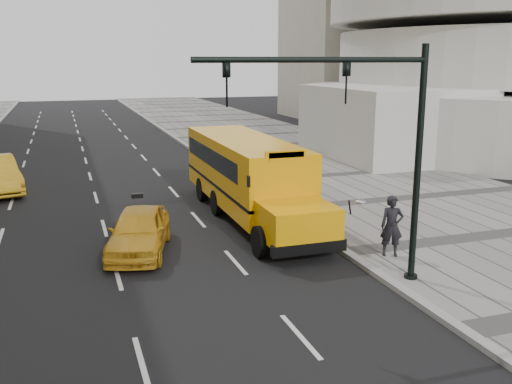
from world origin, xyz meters
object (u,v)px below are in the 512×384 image
object	(u,v)px
pedestrian	(392,226)
taxi_near	(139,231)
traffic_signal	(372,137)
school_bus	(246,171)

from	to	relation	value
pedestrian	taxi_near	bearing A→B (deg)	178.95
taxi_near	traffic_signal	xyz separation A→B (m)	(5.32, -4.96, 3.37)
school_bus	pedestrian	bearing A→B (deg)	-68.36
taxi_near	traffic_signal	size ratio (longest dim) A/B	0.66
school_bus	traffic_signal	bearing A→B (deg)	-85.20
pedestrian	traffic_signal	distance (m)	3.96
school_bus	traffic_signal	xyz separation A→B (m)	(0.69, -8.23, 2.33)
traffic_signal	pedestrian	bearing A→B (deg)	43.73
school_bus	pedestrian	distance (m)	6.97
taxi_near	pedestrian	size ratio (longest dim) A/B	2.27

